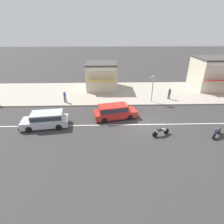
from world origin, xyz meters
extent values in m
plane|color=#383535|center=(0.00, 0.00, 0.00)|extent=(160.00, 160.00, 0.00)
cube|color=silver|center=(0.00, 0.00, 0.00)|extent=(50.40, 0.14, 0.01)
cube|color=#ADA393|center=(0.00, 9.89, 0.07)|extent=(68.00, 10.00, 0.15)
cube|color=red|center=(-3.06, 1.60, 0.52)|extent=(4.93, 2.73, 0.70)
cube|color=red|center=(-3.35, 1.54, 1.21)|extent=(3.42, 2.23, 0.70)
cube|color=#28333D|center=(-3.35, 1.54, 1.21)|extent=(3.30, 2.24, 0.45)
cube|color=black|center=(-0.74, 2.11, 0.31)|extent=(0.49, 1.73, 0.28)
cube|color=white|center=(-0.90, 2.71, 0.67)|extent=(0.13, 0.25, 0.14)
cube|color=white|center=(-0.63, 1.49, 0.67)|extent=(0.13, 0.25, 0.14)
cylinder|color=black|center=(-1.83, 2.73, 0.30)|extent=(0.63, 0.34, 0.60)
cylinder|color=black|center=(-1.47, 1.08, 0.30)|extent=(0.63, 0.34, 0.60)
cylinder|color=black|center=(-4.65, 2.12, 0.30)|extent=(0.63, 0.34, 0.60)
cylinder|color=black|center=(-4.30, 0.47, 0.30)|extent=(0.63, 0.34, 0.60)
cube|color=#B7BABF|center=(-10.33, -0.08, 0.52)|extent=(4.75, 2.41, 0.70)
cube|color=#B7BABF|center=(-10.05, -0.05, 1.21)|extent=(3.26, 2.04, 0.70)
cube|color=#28333D|center=(-10.05, -0.05, 1.21)|extent=(3.14, 2.06, 0.45)
cube|color=black|center=(-12.63, -0.39, 0.31)|extent=(0.35, 1.80, 0.28)
cube|color=white|center=(-12.52, -1.02, 0.67)|extent=(0.11, 0.25, 0.14)
cube|color=white|center=(-12.69, 0.26, 0.67)|extent=(0.11, 0.25, 0.14)
cylinder|color=black|center=(-11.61, -1.13, 0.30)|extent=(0.62, 0.30, 0.60)
cylinder|color=black|center=(-11.84, 0.60, 0.30)|extent=(0.62, 0.30, 0.60)
cylinder|color=black|center=(-8.82, -0.76, 0.30)|extent=(0.62, 0.30, 0.60)
cylinder|color=black|center=(-9.05, 0.97, 0.30)|extent=(0.62, 0.30, 0.60)
cylinder|color=black|center=(1.67, -1.81, 0.28)|extent=(0.56, 0.30, 0.56)
cylinder|color=black|center=(0.47, -2.29, 0.28)|extent=(0.56, 0.30, 0.56)
cube|color=silver|center=(1.07, -2.05, 0.48)|extent=(1.08, 0.54, 0.18)
cube|color=black|center=(0.92, -2.11, 0.62)|extent=(0.63, 0.44, 0.12)
ellipsoid|color=silver|center=(1.28, -1.96, 0.60)|extent=(0.46, 0.37, 0.22)
cylinder|color=#232326|center=(1.64, -1.82, 0.78)|extent=(0.24, 0.53, 0.03)
cylinder|color=black|center=(6.77, -1.90, 0.28)|extent=(0.49, 0.45, 0.56)
cylinder|color=black|center=(5.80, -2.76, 0.28)|extent=(0.49, 0.45, 0.56)
cube|color=#23479E|center=(6.28, -2.33, 0.48)|extent=(0.92, 0.84, 0.18)
cube|color=black|center=(6.16, -2.44, 0.62)|extent=(0.60, 0.57, 0.12)
ellipsoid|color=#23479E|center=(6.45, -2.18, 0.60)|extent=(0.46, 0.44, 0.22)
cylinder|color=#232326|center=(6.75, -1.92, 0.78)|extent=(0.39, 0.44, 0.03)
cylinder|color=#9E9EA3|center=(2.00, 5.89, 1.59)|extent=(0.12, 0.12, 2.88)
cylinder|color=#9E9EA3|center=(2.00, 5.89, 3.35)|extent=(0.64, 0.18, 0.64)
cylinder|color=white|center=(2.00, 5.80, 3.35)|extent=(0.57, 0.02, 0.57)
cylinder|color=white|center=(2.00, 5.99, 3.35)|extent=(0.57, 0.02, 0.57)
cube|color=black|center=(2.00, 5.79, 3.35)|extent=(0.28, 0.01, 0.15)
cube|color=black|center=(2.00, 5.78, 3.35)|extent=(0.45, 0.01, 0.14)
cylinder|color=#333338|center=(-9.66, 5.93, 0.53)|extent=(0.14, 0.14, 0.76)
cylinder|color=#333338|center=(-9.46, 5.93, 0.53)|extent=(0.14, 0.14, 0.76)
cylinder|color=#336BB7|center=(-9.56, 5.93, 1.20)|extent=(0.34, 0.34, 0.57)
sphere|color=tan|center=(-9.56, 5.93, 1.59)|extent=(0.21, 0.21, 0.21)
cylinder|color=#333338|center=(4.56, 6.74, 0.54)|extent=(0.14, 0.14, 0.77)
cylinder|color=#333338|center=(4.76, 6.74, 0.54)|extent=(0.14, 0.14, 0.77)
cylinder|color=#514C56|center=(4.66, 6.74, 1.21)|extent=(0.34, 0.34, 0.58)
sphere|color=#997051|center=(4.66, 6.74, 1.61)|extent=(0.21, 0.21, 0.21)
cube|color=beige|center=(13.20, 11.68, 2.46)|extent=(5.91, 5.37, 4.62)
cube|color=#474442|center=(13.20, 11.68, 4.89)|extent=(6.03, 5.48, 0.24)
cube|color=red|center=(13.20, 8.64, 2.20)|extent=(5.32, 0.90, 0.28)
cube|color=beige|center=(-4.80, 11.96, 2.09)|extent=(4.72, 4.74, 3.88)
cube|color=#474442|center=(-4.80, 11.96, 4.15)|extent=(4.81, 4.84, 0.24)
cube|color=gold|center=(-4.80, 9.24, 2.20)|extent=(4.25, 0.90, 0.28)
cube|color=white|center=(-4.80, 9.57, 3.73)|extent=(4.01, 0.08, 0.44)
camera|label=1|loc=(-3.93, -15.85, 9.30)|focal=28.00mm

